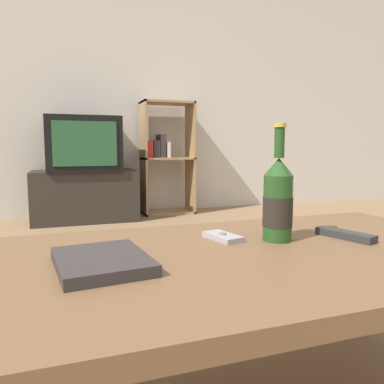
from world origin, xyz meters
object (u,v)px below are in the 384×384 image
cell_phone (223,237)px  table_book (102,261)px  bookshelf (165,156)px  tv_stand (85,195)px  beer_bottle (278,201)px  remote_control (345,235)px  television (83,144)px

cell_phone → table_book: table_book is taller
bookshelf → cell_phone: (-0.56, -2.68, -0.16)m
tv_stand → table_book: 2.72m
tv_stand → beer_bottle: size_ratio=2.96×
cell_phone → remote_control: 0.33m
bookshelf → table_book: 2.96m
tv_stand → beer_bottle: 2.67m
television → bookshelf: (0.77, 0.11, -0.11)m
television → table_book: size_ratio=2.54×
beer_bottle → remote_control: size_ratio=1.85×
cell_phone → table_book: (-0.33, -0.13, 0.00)m
cell_phone → remote_control: size_ratio=0.77×
bookshelf → television: bearing=-171.6°
table_book → tv_stand: bearing=81.1°
beer_bottle → remote_control: beer_bottle is taller
television → table_book: 2.72m
cell_phone → remote_control: remote_control is taller
beer_bottle → table_book: beer_bottle is taller
tv_stand → beer_bottle: bearing=-82.5°
tv_stand → table_book: tv_stand is taller
tv_stand → bookshelf: 0.86m
cell_phone → tv_stand: bearing=81.8°
bookshelf → table_book: bearing=-107.5°
tv_stand → beer_bottle: beer_bottle is taller
television → cell_phone: (0.21, -2.57, -0.27)m
tv_stand → remote_control: 2.73m
tv_stand → cell_phone: (0.21, -2.57, 0.19)m
cell_phone → television: bearing=81.8°
television → cell_phone: 2.59m
television → beer_bottle: 2.65m
tv_stand → table_book: size_ratio=3.69×
tv_stand → television: television is taller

